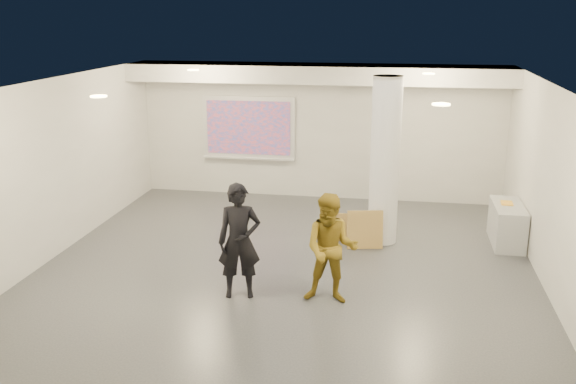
% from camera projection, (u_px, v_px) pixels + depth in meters
% --- Properties ---
extents(floor, '(8.00, 9.00, 0.01)m').
position_uv_depth(floor, '(284.00, 273.00, 10.29)').
color(floor, '#36383D').
rests_on(floor, ground).
extents(ceiling, '(8.00, 9.00, 0.01)m').
position_uv_depth(ceiling, '(283.00, 86.00, 9.48)').
color(ceiling, white).
rests_on(ceiling, floor).
extents(wall_back, '(8.00, 0.01, 3.00)m').
position_uv_depth(wall_back, '(320.00, 132.00, 14.15)').
color(wall_back, beige).
rests_on(wall_back, floor).
extents(wall_front, '(8.00, 0.01, 3.00)m').
position_uv_depth(wall_front, '(192.00, 314.00, 5.62)').
color(wall_front, beige).
rests_on(wall_front, floor).
extents(wall_left, '(0.01, 9.00, 3.00)m').
position_uv_depth(wall_left, '(45.00, 173.00, 10.55)').
color(wall_left, beige).
rests_on(wall_left, floor).
extents(wall_right, '(0.01, 9.00, 3.00)m').
position_uv_depth(wall_right, '(557.00, 196.00, 9.23)').
color(wall_right, beige).
rests_on(wall_right, floor).
extents(soffit_band, '(8.00, 1.10, 0.36)m').
position_uv_depth(soffit_band, '(317.00, 73.00, 13.27)').
color(soffit_band, silver).
rests_on(soffit_band, ceiling).
extents(downlight_nw, '(0.22, 0.22, 0.02)m').
position_uv_depth(downlight_nw, '(193.00, 70.00, 12.22)').
color(downlight_nw, '#FFE385').
rests_on(downlight_nw, ceiling).
extents(downlight_ne, '(0.22, 0.22, 0.02)m').
position_uv_depth(downlight_ne, '(429.00, 74.00, 11.49)').
color(downlight_ne, '#FFE385').
rests_on(downlight_ne, ceiling).
extents(downlight_sw, '(0.22, 0.22, 0.02)m').
position_uv_depth(downlight_sw, '(99.00, 96.00, 8.42)').
color(downlight_sw, '#FFE385').
rests_on(downlight_sw, ceiling).
extents(downlight_se, '(0.22, 0.22, 0.02)m').
position_uv_depth(downlight_se, '(441.00, 104.00, 7.70)').
color(downlight_se, '#FFE385').
rests_on(downlight_se, ceiling).
extents(column, '(0.52, 0.52, 3.00)m').
position_uv_depth(column, '(385.00, 161.00, 11.35)').
color(column, white).
rests_on(column, floor).
extents(projection_screen, '(2.10, 0.13, 1.42)m').
position_uv_depth(projection_screen, '(249.00, 128.00, 14.36)').
color(projection_screen, silver).
rests_on(projection_screen, wall_back).
extents(credenza, '(0.52, 1.25, 0.73)m').
position_uv_depth(credenza, '(507.00, 224.00, 11.53)').
color(credenza, '#9FA2A5').
rests_on(credenza, floor).
extents(postit_pad, '(0.21, 0.28, 0.03)m').
position_uv_depth(postit_pad, '(507.00, 203.00, 11.50)').
color(postit_pad, gold).
rests_on(postit_pad, credenza).
extents(cardboard_back, '(0.64, 0.26, 0.69)m').
position_uv_depth(cardboard_back, '(365.00, 230.00, 11.31)').
color(cardboard_back, olive).
rests_on(cardboard_back, floor).
extents(cardboard_front, '(0.47, 0.19, 0.51)m').
position_uv_depth(cardboard_front, '(347.00, 227.00, 11.72)').
color(cardboard_front, olive).
rests_on(cardboard_front, floor).
extents(woman, '(0.70, 0.54, 1.71)m').
position_uv_depth(woman, '(239.00, 241.00, 9.28)').
color(woman, black).
rests_on(woman, floor).
extents(man, '(0.79, 0.61, 1.61)m').
position_uv_depth(man, '(331.00, 249.00, 9.10)').
color(man, olive).
rests_on(man, floor).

